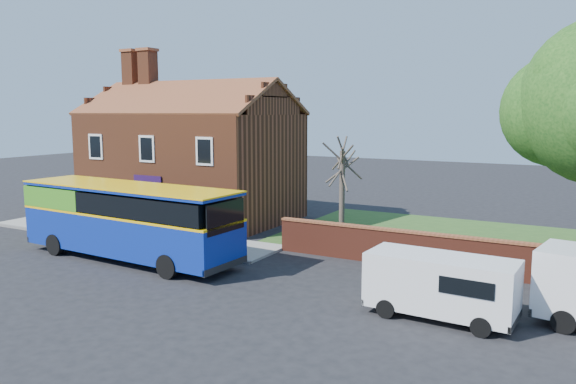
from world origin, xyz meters
The scene contains 9 objects.
ground centered at (0.00, 0.00, 0.00)m, with size 120.00×120.00×0.00m, color black.
pavement centered at (-7.00, 5.75, 0.06)m, with size 18.00×3.50×0.12m, color gray.
kerb centered at (-7.00, 4.00, 0.07)m, with size 18.00×0.15×0.14m, color slate.
grass_strip centered at (13.00, 13.00, 0.02)m, with size 26.00×12.00×0.04m, color #426B28.
shop_building centered at (-7.02, 11.50, 3.41)m, with size 12.30×8.13×10.50m.
boundary_wall centered at (13.00, 7.00, 0.81)m, with size 22.00×0.38×1.60m.
bus centered at (-3.64, 2.14, 1.92)m, with size 11.30×3.41×3.40m.
van_near centered at (10.91, 1.50, 1.16)m, with size 4.79×2.15×2.07m.
bare_tree centered at (4.14, 9.12, 2.67)m, with size 1.95×2.33×5.21m.
Camera 1 is at (14.97, -16.21, 6.67)m, focal length 35.00 mm.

